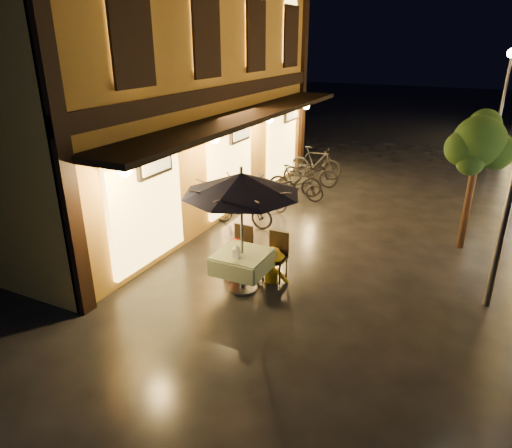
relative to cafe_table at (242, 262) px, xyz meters
The scene contains 17 objects.
ground 1.53m from the cafe_table, 23.04° to the right, with size 90.00×90.00×0.00m, color black.
west_building 6.42m from the cafe_table, 142.06° to the left, with size 5.90×11.40×7.40m.
street_tree 5.73m from the cafe_table, 46.82° to the left, with size 1.43×1.20×3.15m.
streetlamp_far 14.31m from the cafe_table, 72.27° to the left, with size 0.36×0.36×4.23m.
cafe_table is the anchor object (origin of this frame).
patio_umbrella 1.56m from the cafe_table, 45.00° to the right, with size 2.19×2.19×2.46m.
cafe_chair_left 0.84m from the cafe_table, 118.51° to the left, with size 0.42×0.42×0.97m.
cafe_chair_right 0.84m from the cafe_table, 61.49° to the left, with size 0.42×0.42×0.97m.
table_lantern 0.40m from the cafe_table, 90.00° to the right, with size 0.16×0.16×0.25m.
person_orange 0.72m from the cafe_table, 129.83° to the left, with size 0.73×0.57×1.51m, color red.
person_yellow 0.69m from the cafe_table, 56.90° to the left, with size 0.90×0.52×1.39m, color gold.
bicycle_0 3.28m from the cafe_table, 117.78° to the left, with size 0.60×1.73×0.91m, color black.
bicycle_1 4.62m from the cafe_table, 108.86° to the left, with size 0.46×1.61×0.97m, color black.
bicycle_2 5.52m from the cafe_table, 99.90° to the left, with size 0.54×1.56×0.82m, color black.
bicycle_3 5.85m from the cafe_table, 101.48° to the left, with size 0.47×1.65×0.99m, color black.
bicycle_4 7.04m from the cafe_table, 98.97° to the left, with size 0.64×1.84×0.97m, color black.
bicycle_5 8.04m from the cafe_table, 99.00° to the left, with size 0.52×1.83×1.10m, color black.
Camera 1 is at (2.34, -6.33, 4.54)m, focal length 32.00 mm.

